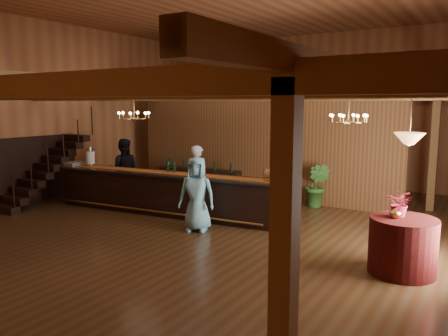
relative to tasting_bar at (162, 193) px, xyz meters
The scene contains 26 objects.
floor 1.79m from the tasting_bar, ahead, with size 14.00×14.00×0.00m, color #442E1A.
wall_back 7.30m from the tasting_bar, 76.10° to the left, with size 12.00×0.10×5.50m, color #A06034.
wall_left 4.85m from the tasting_bar, behind, with size 0.10×14.00×5.50m, color #A06034.
beam_grid 3.16m from the tasting_bar, ahead, with size 11.90×13.90×0.39m.
support_posts 2.09m from the tasting_bar, 23.57° to the right, with size 9.20×10.20×3.20m.
partition_wall 3.61m from the tasting_bar, 70.23° to the left, with size 9.00×0.18×3.10m, color brown.
staircase 3.92m from the tasting_bar, 165.58° to the right, with size 1.00×2.80×2.00m.
backroom_boxes 5.45m from the tasting_bar, 75.30° to the left, with size 4.10×0.60×1.10m.
tasting_bar is the anchor object (origin of this frame).
beverage_dispenser 2.71m from the tasting_bar, behind, with size 0.26×0.26×0.60m.
glass_rack_tray 3.20m from the tasting_bar, behind, with size 0.50×0.50×0.10m, color gray.
raffle_drum 3.21m from the tasting_bar, ahead, with size 0.34×0.24×0.30m.
bar_bottle_0 0.73m from the tasting_bar, 57.17° to the left, with size 0.07×0.07×0.30m, color black.
bar_bottle_1 0.79m from the tasting_bar, 29.21° to the left, with size 0.07×0.07×0.30m, color black.
bar_bottle_2 1.10m from the tasting_bar, 15.21° to the left, with size 0.07×0.07×0.30m, color black.
backbar_shelf 2.87m from the tasting_bar, 104.80° to the left, with size 2.92×0.46×0.82m, color black.
round_table 6.44m from the tasting_bar, ahead, with size 1.16×1.16×1.00m, color #471008.
chandelier_left 2.28m from the tasting_bar, 100.92° to the right, with size 0.80×0.80×0.66m.
chandelier_right 5.33m from the tasting_bar, ahead, with size 0.80×0.80×0.67m.
pendant_lamp 6.69m from the tasting_bar, ahead, with size 0.52×0.52×0.90m.
bartender 1.09m from the tasting_bar, 55.35° to the left, with size 0.67×0.44×1.84m, color silver.
staff_second 2.21m from the tasting_bar, 162.69° to the left, with size 0.93×0.73×1.92m, color black.
guest 1.94m from the tasting_bar, 25.08° to the right, with size 0.86×0.56×1.77m, color #7AC1D8.
floor_plant 4.44m from the tasting_bar, 41.58° to the left, with size 0.71×0.57×1.28m, color #2E5A20.
table_flowers 6.38m from the tasting_bar, ahead, with size 0.44×0.38×0.49m, color #AD1E3A.
table_vase 6.34m from the tasting_bar, 10.10° to the right, with size 0.17×0.17×0.33m, color tan.
Camera 1 is at (5.94, -8.76, 3.00)m, focal length 35.00 mm.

